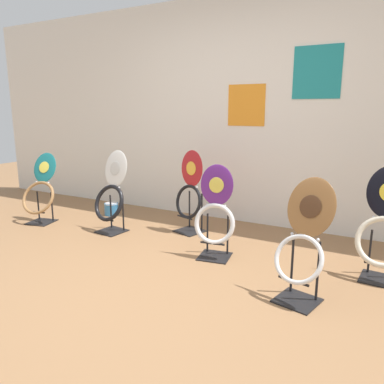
# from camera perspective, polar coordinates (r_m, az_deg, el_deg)

# --- Properties ---
(ground_plane) EXTENTS (14.00, 14.00, 0.00)m
(ground_plane) POSITION_cam_1_polar(r_m,az_deg,el_deg) (2.97, -9.15, -14.44)
(ground_plane) COLOR #8E6642
(wall_back) EXTENTS (8.00, 0.07, 2.60)m
(wall_back) POSITION_cam_1_polar(r_m,az_deg,el_deg) (4.48, 7.12, 11.96)
(wall_back) COLOR silver
(wall_back) RESTS_ON ground_plane
(toilet_seat_display_white_plain) EXTENTS (0.43, 0.34, 0.90)m
(toilet_seat_display_white_plain) POSITION_cam_1_polar(r_m,az_deg,el_deg) (4.20, -12.21, -0.50)
(toilet_seat_display_white_plain) COLOR black
(toilet_seat_display_white_plain) RESTS_ON ground_plane
(toilet_seat_display_purple_note) EXTENTS (0.40, 0.32, 0.86)m
(toilet_seat_display_purple_note) POSITION_cam_1_polar(r_m,az_deg,el_deg) (3.39, 3.55, -3.65)
(toilet_seat_display_purple_note) COLOR black
(toilet_seat_display_purple_note) RESTS_ON ground_plane
(toilet_seat_display_crimson_swirl) EXTENTS (0.40, 0.35, 0.91)m
(toilet_seat_display_crimson_swirl) POSITION_cam_1_polar(r_m,az_deg,el_deg) (4.09, -0.35, -0.48)
(toilet_seat_display_crimson_swirl) COLOR black
(toilet_seat_display_crimson_swirl) RESTS_ON ground_plane
(toilet_seat_display_teal_sax) EXTENTS (0.46, 0.45, 0.82)m
(toilet_seat_display_teal_sax) POSITION_cam_1_polar(r_m,az_deg,el_deg) (4.81, -22.07, 0.21)
(toilet_seat_display_teal_sax) COLOR black
(toilet_seat_display_teal_sax) RESTS_ON ground_plane
(toilet_seat_display_woodgrain) EXTENTS (0.42, 0.41, 0.87)m
(toilet_seat_display_woodgrain) POSITION_cam_1_polar(r_m,az_deg,el_deg) (2.74, 16.59, -7.56)
(toilet_seat_display_woodgrain) COLOR black
(toilet_seat_display_woodgrain) RESTS_ON ground_plane
(paint_can) EXTENTS (0.18, 0.18, 0.16)m
(paint_can) POSITION_cam_1_polar(r_m,az_deg,el_deg) (4.94, -12.17, -2.47)
(paint_can) COLOR teal
(paint_can) RESTS_ON ground_plane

